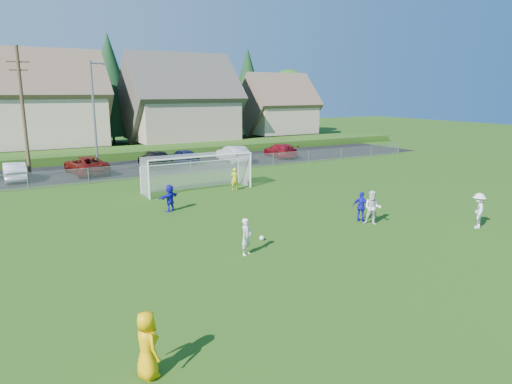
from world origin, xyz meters
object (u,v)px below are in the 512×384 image
Objects in this scene: player_blue_a at (361,207)px; car_g at (280,150)px; player_white_c at (478,211)px; car_e at (183,156)px; player_white_b at (372,208)px; goalkeeper at (235,179)px; soccer_ball at (262,238)px; referee at (147,345)px; car_b at (15,171)px; car_d at (156,159)px; player_blue_b at (170,198)px; car_f at (233,154)px; player_white_a at (246,237)px; soccer_goal at (196,167)px; car_c at (86,165)px.

player_blue_a reaches higher than car_g.
car_e is at bearing -118.01° from player_white_c.
goalkeeper is (-2.18, 10.87, -0.11)m from player_white_b.
soccer_ball is 10.58m from referee.
car_b is 11.21m from car_d.
player_white_b reaches higher than car_b.
referee is 0.39× the size of car_b.
car_f is at bearing -154.82° from player_blue_b.
player_blue_a is at bearing -18.80° from player_white_a.
referee reaches higher than car_f.
referee is 21.06m from soccer_goal.
player_blue_a is 1.02× the size of player_blue_b.
car_c reaches higher than soccer_ball.
soccer_ball is 11.76m from soccer_goal.
player_white_c is 0.38× the size of car_f.
goalkeeper is at bearing 52.15° from car_g.
player_blue_b is (-12.07, 10.78, -0.12)m from player_white_c.
goalkeeper is 0.33× the size of car_f.
referee is 1.09× the size of player_blue_b.
soccer_ball is 2.06m from player_white_a.
player_white_c is 27.14m from car_d.
player_blue_a is 10.55m from player_blue_b.
player_blue_a is 1.02× the size of goalkeeper.
player_white_a is 7.66m from player_white_b.
player_white_a is 23.79m from car_d.
car_f is 5.64m from car_g.
player_blue_b is 16.25m from car_b.
referee is 33.03m from car_e.
car_c is at bearing 3.55° from car_d.
player_white_b is 0.72m from player_blue_a.
player_white_c is 1.15× the size of goalkeeper.
car_d is 1.09× the size of car_f.
player_blue_a is 0.21× the size of soccer_goal.
car_d is (-3.71, 22.20, -0.04)m from player_blue_a.
car_f is 13.06m from soccer_goal.
car_b is 0.58× the size of soccer_goal.
referee is at bearing 71.33° from car_d.
player_white_a is at bearing 88.42° from car_c.
player_white_a is 0.38× the size of car_e.
car_d is at bearing -131.62° from player_blue_b.
player_white_b is at bearing 99.27° from car_d.
soccer_ball is 6.10m from player_blue_a.
soccer_ball is 22.15m from car_c.
player_blue_a reaches higher than player_white_a.
car_e is at bearing -82.55° from goalkeeper.
soccer_goal reaches higher than player_blue_b.
player_white_b is 11.09m from player_blue_b.
player_blue_b is 6.57m from goalkeeper.
car_e is at bearing -31.71° from referee.
player_white_c is 0.24× the size of soccer_goal.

